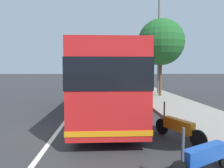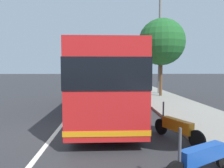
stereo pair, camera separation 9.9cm
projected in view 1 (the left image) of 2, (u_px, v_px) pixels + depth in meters
ground_plane at (55, 135)px, 7.44m from camera, size 220.00×220.00×0.00m
sidewalk_curb at (157, 96)px, 17.68m from camera, size 110.00×3.60×0.14m
lane_divider_line at (83, 97)px, 17.41m from camera, size 110.00×0.16×0.01m
coach_bus at (105, 79)px, 11.58m from camera, size 12.16×2.64×3.34m
motorcycle_far_end at (204, 157)px, 4.46m from camera, size 1.14×2.04×1.23m
motorcycle_mid_row at (178, 127)px, 6.77m from camera, size 2.01×1.03×1.24m
car_far_distant at (87, 77)px, 46.68m from camera, size 4.02×2.11×1.43m
car_side_street at (77, 81)px, 29.83m from camera, size 4.36×2.02×1.44m
car_behind_bus at (87, 78)px, 40.37m from camera, size 4.21×2.06×1.51m
roadside_tree_mid_block at (161, 42)px, 17.31m from camera, size 3.99×3.99×6.78m
utility_pole at (159, 48)px, 19.15m from camera, size 0.23×0.23×8.98m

